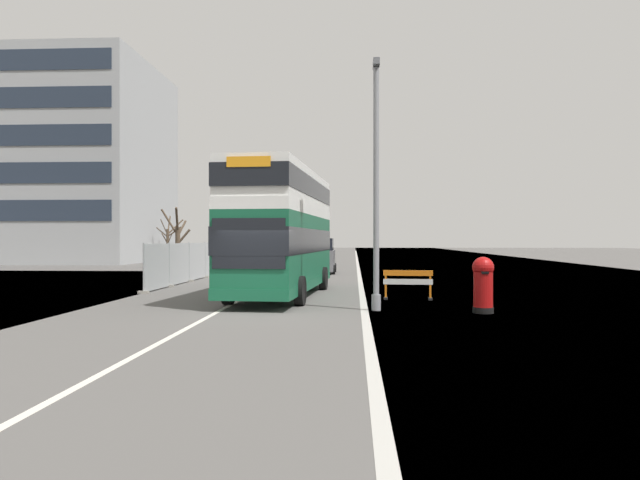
{
  "coord_description": "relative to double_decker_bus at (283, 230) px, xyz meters",
  "views": [
    {
      "loc": [
        2.89,
        -17.72,
        2.23
      ],
      "look_at": [
        1.65,
        4.33,
        2.2
      ],
      "focal_mm": 34.1,
      "sensor_mm": 36.0,
      "label": 1
    }
  ],
  "objects": [
    {
      "name": "bare_tree_far_verge_mid",
      "position": [
        -15.53,
        35.37,
        -0.37
      ],
      "size": [
        2.53,
        2.27,
        4.57
      ],
      "color": "#4C3D2D",
      "rests_on": "ground"
    },
    {
      "name": "lamppost_foreground",
      "position": [
        3.49,
        -4.76,
        1.08
      ],
      "size": [
        0.29,
        0.7,
        7.82
      ],
      "color": "gray",
      "rests_on": "ground"
    },
    {
      "name": "ground",
      "position": [
        0.55,
        -5.98,
        -2.64
      ],
      "size": [
        140.0,
        280.0,
        0.1
      ],
      "color": "#565451"
    },
    {
      "name": "roadworks_barrier",
      "position": [
        4.79,
        -1.28,
        -1.92
      ],
      "size": [
        1.81,
        0.57,
        1.08
      ],
      "color": "orange",
      "rests_on": "ground"
    },
    {
      "name": "construction_site_fence",
      "position": [
        -5.78,
        9.02,
        -1.6
      ],
      "size": [
        0.44,
        17.2,
        2.08
      ],
      "color": "#A8AAAD",
      "rests_on": "ground"
    },
    {
      "name": "car_oncoming_near",
      "position": [
        0.56,
        15.9,
        -1.53
      ],
      "size": [
        2.09,
        4.16,
        2.28
      ],
      "color": "slate",
      "rests_on": "ground"
    },
    {
      "name": "car_receding_mid",
      "position": [
        -3.1,
        22.82,
        -1.63
      ],
      "size": [
        1.98,
        3.9,
        2.06
      ],
      "color": "gray",
      "rests_on": "ground"
    },
    {
      "name": "backdrop_office_block",
      "position": [
        -28.64,
        35.32,
        7.1
      ],
      "size": [
        23.09,
        17.25,
        19.38
      ],
      "color": "#9EA0A3",
      "rests_on": "ground"
    },
    {
      "name": "red_pillar_postbox",
      "position": [
        6.7,
        -5.21,
        -1.67
      ],
      "size": [
        0.65,
        0.65,
        1.7
      ],
      "color": "black",
      "rests_on": "ground"
    },
    {
      "name": "double_decker_bus",
      "position": [
        0.0,
        0.0,
        0.0
      ],
      "size": [
        3.3,
        11.37,
        4.88
      ],
      "color": "#145638",
      "rests_on": "ground"
    },
    {
      "name": "bare_tree_far_verge_near",
      "position": [
        -10.5,
        21.36,
        -0.48
      ],
      "size": [
        2.35,
        2.45,
        4.59
      ],
      "color": "#4C3D2D",
      "rests_on": "ground"
    },
    {
      "name": "car_receding_far",
      "position": [
        -3.09,
        31.47,
        -1.58
      ],
      "size": [
        1.92,
        4.37,
        2.14
      ],
      "color": "navy",
      "rests_on": "ground"
    }
  ]
}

